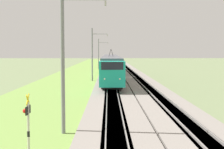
{
  "coord_description": "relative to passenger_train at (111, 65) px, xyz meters",
  "views": [
    {
      "loc": [
        -8.75,
        0.39,
        4.78
      ],
      "look_at": [
        25.25,
        0.0,
        2.22
      ],
      "focal_mm": 50.0,
      "sensor_mm": 36.0,
      "label": 1
    }
  ],
  "objects": [
    {
      "name": "ballast_main",
      "position": [
        4.76,
        0.0,
        -2.21
      ],
      "size": [
        240.0,
        4.4,
        0.3
      ],
      "color": "gray",
      "rests_on": "ground"
    },
    {
      "name": "ballast_adjacent",
      "position": [
        4.76,
        -4.53,
        -2.21
      ],
      "size": [
        240.0,
        4.4,
        0.3
      ],
      "color": "gray",
      "rests_on": "ground"
    },
    {
      "name": "track_main",
      "position": [
        4.76,
        0.0,
        -2.2
      ],
      "size": [
        240.0,
        1.57,
        0.45
      ],
      "color": "#4C4238",
      "rests_on": "ground"
    },
    {
      "name": "track_adjacent",
      "position": [
        4.76,
        -4.53,
        -2.2
      ],
      "size": [
        240.0,
        1.57,
        0.45
      ],
      "color": "#4C4238",
      "rests_on": "ground"
    },
    {
      "name": "grass_verge",
      "position": [
        4.76,
        6.02,
        -2.3
      ],
      "size": [
        240.0,
        11.32,
        0.12
      ],
      "color": "olive",
      "rests_on": "ground"
    },
    {
      "name": "passenger_train",
      "position": [
        0.0,
        0.0,
        0.0
      ],
      "size": [
        43.41,
        2.88,
        5.04
      ],
      "rotation": [
        0.0,
        0.0,
        3.14
      ],
      "color": "#19A88E",
      "rests_on": "ground"
    },
    {
      "name": "crossing_signal_aux",
      "position": [
        -40.52,
        3.92,
        -0.59
      ],
      "size": [
        0.7,
        0.23,
        2.93
      ],
      "rotation": [
        0.0,
        0.0,
        1.57
      ],
      "color": "beige",
      "rests_on": "ground"
    },
    {
      "name": "catenary_mast_near",
      "position": [
        -36.58,
        2.89,
        2.04
      ],
      "size": [
        0.22,
        2.56,
        8.52
      ],
      "color": "slate",
      "rests_on": "ground"
    },
    {
      "name": "catenary_mast_mid",
      "position": [
        -5.02,
        2.88,
        1.95
      ],
      "size": [
        0.22,
        2.56,
        8.34
      ],
      "color": "slate",
      "rests_on": "ground"
    },
    {
      "name": "catenary_mast_far",
      "position": [
        26.53,
        2.88,
        1.71
      ],
      "size": [
        0.22,
        2.56,
        7.87
      ],
      "color": "slate",
      "rests_on": "ground"
    }
  ]
}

